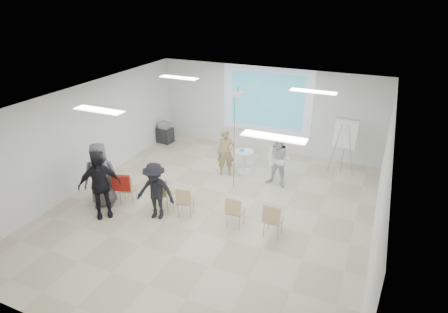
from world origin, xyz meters
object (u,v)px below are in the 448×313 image
at_px(player_left, 226,150).
at_px(chair_left_mid, 127,188).
at_px(chair_center, 185,200).
at_px(audience_mid, 155,188).
at_px(chair_left_inner, 164,191).
at_px(flipchart_easel, 345,133).
at_px(audience_left, 99,181).
at_px(chair_right_inner, 235,210).
at_px(av_cart, 165,133).
at_px(pedestal_table, 244,160).
at_px(chair_right_far, 273,218).
at_px(laptop, 167,191).
at_px(chair_far_left, 116,184).
at_px(player_right, 279,158).
at_px(audience_outer, 100,171).

height_order(player_left, chair_left_mid, player_left).
bearing_deg(chair_center, chair_left_mid, 170.54).
relative_size(player_left, audience_mid, 0.97).
bearing_deg(chair_left_inner, flipchart_easel, 56.47).
bearing_deg(player_left, chair_left_inner, -127.62).
bearing_deg(chair_left_inner, audience_left, -133.06).
bearing_deg(chair_left_inner, audience_mid, -75.25).
bearing_deg(chair_center, chair_left_inner, 157.32).
height_order(chair_right_inner, flipchart_easel, flipchart_easel).
relative_size(flipchart_easel, av_cart, 2.25).
relative_size(pedestal_table, audience_left, 0.39).
bearing_deg(audience_mid, flipchart_easel, 39.13).
bearing_deg(audience_mid, chair_left_mid, 159.43).
xyz_separation_m(chair_right_far, laptop, (-2.97, 0.16, -0.03)).
bearing_deg(laptop, chair_left_inner, 92.24).
distance_m(audience_mid, flipchart_easel, 5.99).
distance_m(player_left, chair_center, 2.65).
distance_m(chair_far_left, flipchart_easel, 6.92).
height_order(pedestal_table, audience_mid, audience_mid).
xyz_separation_m(chair_right_inner, flipchart_easel, (1.98, 4.08, 0.86)).
height_order(chair_left_inner, chair_right_inner, chair_left_inner).
bearing_deg(chair_left_inner, chair_far_left, -162.43).
distance_m(pedestal_table, chair_center, 3.05).
relative_size(pedestal_table, chair_left_mid, 0.92).
xyz_separation_m(chair_left_mid, av_cart, (-1.44, 4.23, -0.13)).
xyz_separation_m(chair_far_left, chair_right_inner, (3.47, 0.11, -0.02)).
bearing_deg(chair_left_inner, pedestal_table, 79.55).
relative_size(chair_far_left, chair_center, 1.05).
xyz_separation_m(audience_left, audience_mid, (1.32, 0.49, -0.14)).
xyz_separation_m(player_left, chair_far_left, (-2.12, -2.67, -0.33)).
relative_size(player_right, av_cart, 2.20).
xyz_separation_m(laptop, audience_outer, (-1.66, -0.57, 0.51)).
bearing_deg(player_left, chair_left_mid, -144.94).
bearing_deg(audience_outer, player_right, 6.10).
height_order(chair_left_inner, av_cart, chair_left_inner).
relative_size(chair_center, chair_right_far, 0.94).
height_order(player_left, chair_right_inner, player_left).
relative_size(pedestal_table, audience_outer, 0.39).
bearing_deg(chair_left_mid, player_right, 19.51).
bearing_deg(player_right, pedestal_table, 170.00).
relative_size(chair_far_left, flipchart_easel, 0.48).
bearing_deg(chair_far_left, chair_right_far, 1.31).
height_order(chair_right_far, flipchart_easel, flipchart_easel).
bearing_deg(chair_left_mid, laptop, -1.67).
bearing_deg(chair_right_far, chair_far_left, -177.96).
distance_m(player_right, flipchart_easel, 2.30).
bearing_deg(pedestal_table, chair_right_inner, -73.50).
relative_size(chair_left_inner, chair_right_far, 1.04).
xyz_separation_m(audience_left, flipchart_easel, (5.30, 4.95, 0.35)).
bearing_deg(laptop, chair_right_far, -171.71).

